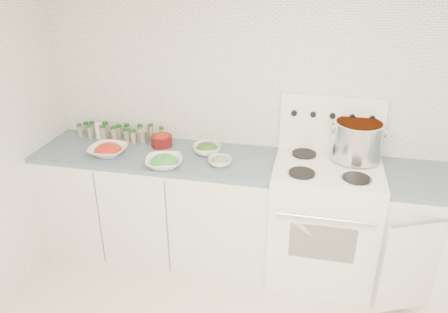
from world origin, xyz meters
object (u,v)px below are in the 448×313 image
bowl_snowpea (164,162)px  stock_pot (357,139)px  stove (323,217)px  bowl_tomato (108,150)px

bowl_snowpea → stock_pot: bearing=14.4°
stove → stock_pot: 0.64m
bowl_tomato → bowl_snowpea: size_ratio=0.87×
stove → bowl_snowpea: 1.26m
stove → stock_pot: (0.18, 0.15, 0.60)m
bowl_snowpea → bowl_tomato: bearing=168.4°
stock_pot → bowl_tomato: stock_pot is taller
stock_pot → bowl_tomato: 1.85m
stove → stock_pot: stove is taller
bowl_tomato → bowl_snowpea: bearing=-11.6°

